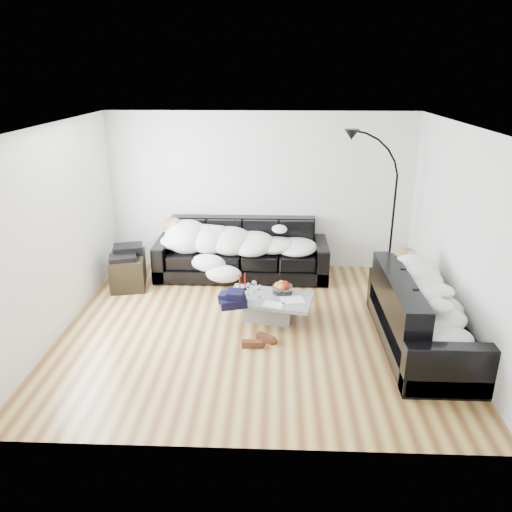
{
  "coord_description": "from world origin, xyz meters",
  "views": [
    {
      "loc": [
        0.25,
        -5.84,
        3.21
      ],
      "look_at": [
        0.0,
        0.3,
        0.9
      ],
      "focal_mm": 35.0,
      "sensor_mm": 36.0,
      "label": 1
    }
  ],
  "objects_px": {
    "coffee_table": "(269,308)",
    "stereo": "(126,251)",
    "shoes": "(258,341)",
    "candle_right": "(245,282)",
    "fruit_bowl": "(283,287)",
    "wine_glass_c": "(259,291)",
    "sleeper_right": "(426,297)",
    "floor_lamp": "(393,218)",
    "candle_left": "(240,282)",
    "sofa_back": "(242,250)",
    "wine_glass_b": "(248,289)",
    "sofa_right": "(424,313)",
    "sleeper_back": "(241,239)",
    "wine_glass_a": "(254,287)",
    "av_cabinet": "(128,271)"
  },
  "relations": [
    {
      "from": "sofa_right",
      "to": "candle_left",
      "type": "bearing_deg",
      "value": 70.24
    },
    {
      "from": "coffee_table",
      "to": "wine_glass_b",
      "type": "distance_m",
      "value": 0.38
    },
    {
      "from": "fruit_bowl",
      "to": "wine_glass_c",
      "type": "height_order",
      "value": "wine_glass_c"
    },
    {
      "from": "shoes",
      "to": "coffee_table",
      "type": "bearing_deg",
      "value": 91.18
    },
    {
      "from": "sleeper_right",
      "to": "floor_lamp",
      "type": "xyz_separation_m",
      "value": [
        0.01,
        2.03,
        0.4
      ]
    },
    {
      "from": "sofa_right",
      "to": "coffee_table",
      "type": "xyz_separation_m",
      "value": [
        -1.88,
        0.62,
        -0.28
      ]
    },
    {
      "from": "wine_glass_a",
      "to": "wine_glass_c",
      "type": "xyz_separation_m",
      "value": [
        0.08,
        -0.17,
        0.01
      ]
    },
    {
      "from": "fruit_bowl",
      "to": "wine_glass_b",
      "type": "height_order",
      "value": "wine_glass_b"
    },
    {
      "from": "candle_left",
      "to": "candle_right",
      "type": "xyz_separation_m",
      "value": [
        0.07,
        0.02,
        0.01
      ]
    },
    {
      "from": "coffee_table",
      "to": "stereo",
      "type": "bearing_deg",
      "value": 154.88
    },
    {
      "from": "coffee_table",
      "to": "wine_glass_b",
      "type": "height_order",
      "value": "wine_glass_b"
    },
    {
      "from": "fruit_bowl",
      "to": "wine_glass_c",
      "type": "relative_size",
      "value": 1.49
    },
    {
      "from": "candle_left",
      "to": "wine_glass_c",
      "type": "bearing_deg",
      "value": -40.16
    },
    {
      "from": "shoes",
      "to": "sleeper_back",
      "type": "bearing_deg",
      "value": 110.8
    },
    {
      "from": "shoes",
      "to": "wine_glass_c",
      "type": "bearing_deg",
      "value": 102.39
    },
    {
      "from": "sleeper_right",
      "to": "candle_left",
      "type": "bearing_deg",
      "value": 70.24
    },
    {
      "from": "sleeper_right",
      "to": "coffee_table",
      "type": "relative_size",
      "value": 1.67
    },
    {
      "from": "sofa_right",
      "to": "shoes",
      "type": "xyz_separation_m",
      "value": [
        -2.0,
        -0.06,
        -0.4
      ]
    },
    {
      "from": "sleeper_right",
      "to": "fruit_bowl",
      "type": "distance_m",
      "value": 1.88
    },
    {
      "from": "wine_glass_c",
      "to": "floor_lamp",
      "type": "height_order",
      "value": "floor_lamp"
    },
    {
      "from": "shoes",
      "to": "candle_right",
      "type": "bearing_deg",
      "value": 115.13
    },
    {
      "from": "wine_glass_b",
      "to": "stereo",
      "type": "relative_size",
      "value": 0.4
    },
    {
      "from": "sleeper_back",
      "to": "wine_glass_b",
      "type": "xyz_separation_m",
      "value": [
        0.19,
        -1.42,
        -0.24
      ]
    },
    {
      "from": "stereo",
      "to": "sofa_right",
      "type": "bearing_deg",
      "value": -38.24
    },
    {
      "from": "coffee_table",
      "to": "wine_glass_c",
      "type": "distance_m",
      "value": 0.29
    },
    {
      "from": "wine_glass_a",
      "to": "wine_glass_c",
      "type": "relative_size",
      "value": 0.94
    },
    {
      "from": "stereo",
      "to": "candle_right",
      "type": "bearing_deg",
      "value": -39.73
    },
    {
      "from": "sleeper_back",
      "to": "stereo",
      "type": "bearing_deg",
      "value": -166.31
    },
    {
      "from": "stereo",
      "to": "wine_glass_b",
      "type": "bearing_deg",
      "value": -43.28
    },
    {
      "from": "wine_glass_c",
      "to": "av_cabinet",
      "type": "xyz_separation_m",
      "value": [
        -2.09,
        1.07,
        -0.17
      ]
    },
    {
      "from": "wine_glass_b",
      "to": "candle_left",
      "type": "bearing_deg",
      "value": 129.56
    },
    {
      "from": "sofa_right",
      "to": "candle_right",
      "type": "height_order",
      "value": "sofa_right"
    },
    {
      "from": "wine_glass_b",
      "to": "candle_left",
      "type": "height_order",
      "value": "candle_left"
    },
    {
      "from": "coffee_table",
      "to": "candle_left",
      "type": "relative_size",
      "value": 4.84
    },
    {
      "from": "coffee_table",
      "to": "candle_left",
      "type": "xyz_separation_m",
      "value": [
        -0.41,
        0.21,
        0.28
      ]
    },
    {
      "from": "shoes",
      "to": "floor_lamp",
      "type": "distance_m",
      "value": 3.07
    },
    {
      "from": "coffee_table",
      "to": "fruit_bowl",
      "type": "distance_m",
      "value": 0.34
    },
    {
      "from": "sofa_back",
      "to": "wine_glass_c",
      "type": "distance_m",
      "value": 1.59
    },
    {
      "from": "sleeper_right",
      "to": "stereo",
      "type": "xyz_separation_m",
      "value": [
        -4.1,
        1.66,
        -0.08
      ]
    },
    {
      "from": "coffee_table",
      "to": "av_cabinet",
      "type": "relative_size",
      "value": 1.54
    },
    {
      "from": "sofa_back",
      "to": "candle_left",
      "type": "distance_m",
      "value": 1.32
    },
    {
      "from": "sofa_back",
      "to": "shoes",
      "type": "xyz_separation_m",
      "value": [
        0.35,
        -2.2,
        -0.41
      ]
    },
    {
      "from": "fruit_bowl",
      "to": "coffee_table",
      "type": "bearing_deg",
      "value": -140.78
    },
    {
      "from": "wine_glass_c",
      "to": "candle_left",
      "type": "xyz_separation_m",
      "value": [
        -0.28,
        0.24,
        0.03
      ]
    },
    {
      "from": "wine_glass_b",
      "to": "stereo",
      "type": "distance_m",
      "value": 2.19
    },
    {
      "from": "sleeper_right",
      "to": "shoes",
      "type": "distance_m",
      "value": 2.09
    },
    {
      "from": "sleeper_right",
      "to": "wine_glass_b",
      "type": "xyz_separation_m",
      "value": [
        -2.16,
        0.67,
        -0.23
      ]
    },
    {
      "from": "fruit_bowl",
      "to": "floor_lamp",
      "type": "relative_size",
      "value": 0.13
    },
    {
      "from": "wine_glass_c",
      "to": "sofa_right",
      "type": "bearing_deg",
      "value": -16.27
    },
    {
      "from": "fruit_bowl",
      "to": "stereo",
      "type": "xyz_separation_m",
      "value": [
        -2.4,
        0.9,
        0.15
      ]
    }
  ]
}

